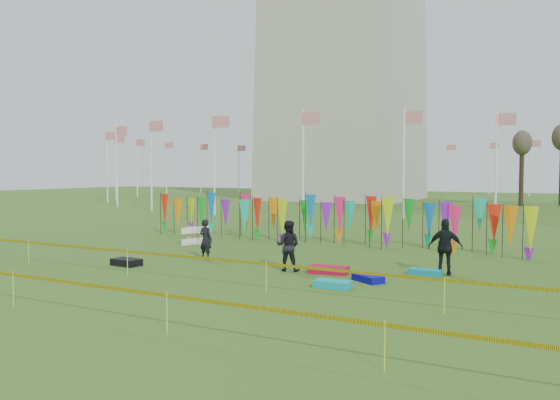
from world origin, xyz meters
The scene contains 14 objects.
ground centered at (0.00, 0.00, 0.00)m, with size 160.00×160.00×0.00m, color #305417.
flagpole_ring centered at (-14.00, 48.00, 4.00)m, with size 57.40×56.16×8.00m.
banner_row centered at (0.28, 8.37, 1.30)m, with size 18.64×0.64×2.18m.
caution_tape_near centered at (-0.22, -2.11, 0.78)m, with size 26.00×0.02×0.90m.
caution_tape_far centered at (-0.22, -6.51, 0.78)m, with size 26.00×0.02×0.90m.
box_kite centered at (-4.84, 5.22, 0.42)m, with size 0.76×0.76×0.85m.
person_left centered at (-1.81, 1.81, 0.80)m, with size 0.58×0.42×1.59m, color black.
person_mid centered at (2.09, 1.20, 0.88)m, with size 0.85×0.53×1.75m, color black.
person_right centered at (7.06, 2.93, 0.94)m, with size 1.10×0.62×1.87m, color black.
kite_bag_turquoise centered at (4.51, -0.62, 0.11)m, with size 1.07×0.54×0.21m, color #0CB2BA.
kite_bag_blue centered at (5.15, 0.72, 0.11)m, with size 1.01×0.53×0.21m, color #0B09A1.
kite_bag_red centered at (3.51, 1.43, 0.12)m, with size 1.32×0.61×0.24m, color #BC0C31.
kite_bag_black centered at (-3.63, -0.60, 0.12)m, with size 1.07×0.62×0.25m, color black.
kite_bag_teal centered at (6.47, 2.66, 0.10)m, with size 1.05×0.50×0.20m, color #0B94A5.
Camera 1 is at (10.60, -15.45, 3.44)m, focal length 35.00 mm.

